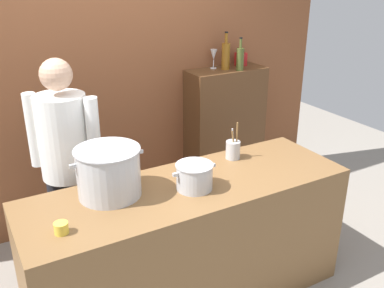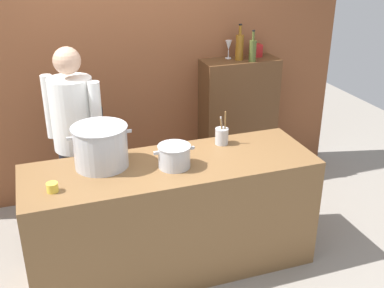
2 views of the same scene
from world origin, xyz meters
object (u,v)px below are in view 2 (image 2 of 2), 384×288
at_px(stockpot_large, 101,146).
at_px(stockpot_small, 174,156).
at_px(wine_bottle_olive, 253,50).
at_px(wine_bottle_amber, 240,47).
at_px(spice_tin_red, 257,50).
at_px(wine_glass_short, 229,46).
at_px(utensil_crock, 222,136).
at_px(butter_jar, 52,187).
at_px(chef, 75,133).

height_order(stockpot_large, stockpot_small, stockpot_large).
relative_size(stockpot_large, wine_bottle_olive, 1.51).
distance_m(wine_bottle_amber, spice_tin_red, 0.23).
xyz_separation_m(stockpot_large, wine_bottle_olive, (1.62, 0.95, 0.35)).
distance_m(wine_bottle_olive, wine_glass_short, 0.25).
bearing_deg(utensil_crock, stockpot_large, -175.57).
relative_size(stockpot_small, utensil_crock, 1.08).
xyz_separation_m(butter_jar, spice_tin_red, (2.11, 1.38, 0.43)).
bearing_deg(spice_tin_red, wine_bottle_amber, -164.17).
bearing_deg(wine_glass_short, utensil_crock, -115.00).
bearing_deg(wine_bottle_olive, stockpot_small, -134.99).
relative_size(stockpot_large, butter_jar, 5.95).
bearing_deg(butter_jar, stockpot_large, 36.30).
distance_m(stockpot_large, butter_jar, 0.47).
bearing_deg(stockpot_large, chef, 103.95).
xyz_separation_m(butter_jar, wine_bottle_olive, (1.98, 1.22, 0.47)).
xyz_separation_m(chef, stockpot_small, (0.61, -0.70, 0.02)).
height_order(chef, butter_jar, chef).
bearing_deg(wine_bottle_olive, wine_bottle_amber, 132.74).
height_order(stockpot_small, utensil_crock, utensil_crock).
xyz_separation_m(stockpot_large, wine_glass_short, (1.45, 1.13, 0.37)).
relative_size(chef, wine_bottle_olive, 5.55).
relative_size(utensil_crock, butter_jar, 3.63).
bearing_deg(stockpot_small, spice_tin_red, 45.81).
relative_size(utensil_crock, spice_tin_red, 2.23).
distance_m(utensil_crock, wine_glass_short, 1.25).
relative_size(stockpot_small, wine_bottle_amber, 0.87).
distance_m(stockpot_small, butter_jar, 0.85).
height_order(chef, wine_bottle_amber, chef).
height_order(utensil_crock, wine_bottle_amber, wine_bottle_amber).
xyz_separation_m(butter_jar, wine_bottle_amber, (1.89, 1.32, 0.49)).
height_order(stockpot_large, utensil_crock, stockpot_large).
distance_m(chef, wine_bottle_amber, 1.80).
distance_m(stockpot_small, spice_tin_red, 1.84).
xyz_separation_m(stockpot_large, butter_jar, (-0.36, -0.27, -0.12)).
relative_size(utensil_crock, wine_glass_short, 1.55).
xyz_separation_m(stockpot_large, stockpot_small, (0.49, -0.18, -0.07)).
distance_m(utensil_crock, spice_tin_red, 1.36).
bearing_deg(chef, utensil_crock, -159.49).
distance_m(chef, stockpot_small, 0.93).
height_order(wine_bottle_amber, spice_tin_red, wine_bottle_amber).
distance_m(butter_jar, wine_bottle_olive, 2.37).
distance_m(butter_jar, wine_bottle_amber, 2.36).
bearing_deg(wine_bottle_olive, stockpot_large, -149.62).
bearing_deg(butter_jar, stockpot_small, 5.53).
relative_size(stockpot_small, wine_bottle_olive, 1.00).
bearing_deg(chef, spice_tin_red, -119.76).
relative_size(wine_bottle_amber, wine_glass_short, 1.94).
bearing_deg(utensil_crock, wine_bottle_amber, 59.61).
distance_m(wine_glass_short, spice_tin_red, 0.30).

